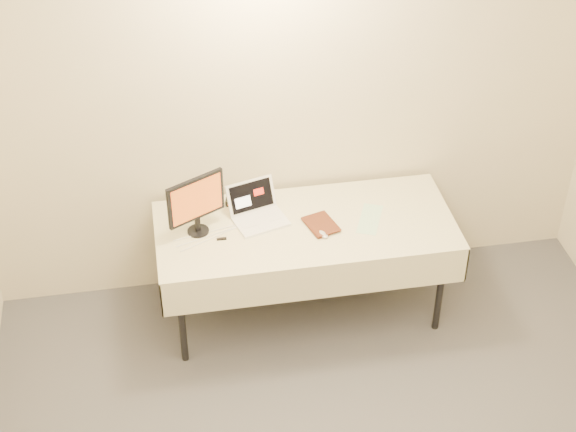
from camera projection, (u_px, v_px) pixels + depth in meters
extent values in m
cube|color=beige|center=(293.00, 102.00, 5.46)|extent=(4.00, 0.10, 2.70)
cylinder|color=black|center=(182.00, 319.00, 5.36)|extent=(0.04, 0.04, 0.69)
cylinder|color=black|center=(440.00, 288.00, 5.59)|extent=(0.04, 0.04, 0.69)
cylinder|color=black|center=(175.00, 258.00, 5.83)|extent=(0.04, 0.04, 0.69)
cylinder|color=black|center=(414.00, 231.00, 6.05)|extent=(0.04, 0.04, 0.69)
cube|color=gray|center=(305.00, 228.00, 5.49)|extent=(1.80, 0.75, 0.04)
cube|color=beige|center=(305.00, 225.00, 5.47)|extent=(1.86, 0.81, 0.01)
cube|color=beige|center=(318.00, 283.00, 5.24)|extent=(1.86, 0.01, 0.25)
cube|color=beige|center=(294.00, 204.00, 5.87)|extent=(1.86, 0.01, 0.25)
cube|color=beige|center=(158.00, 258.00, 5.42)|extent=(0.01, 0.81, 0.25)
cube|color=beige|center=(446.00, 226.00, 5.68)|extent=(0.01, 0.81, 0.25)
cube|color=white|center=(261.00, 222.00, 5.48)|extent=(0.36, 0.30, 0.02)
cube|color=white|center=(251.00, 196.00, 5.52)|extent=(0.33, 0.17, 0.19)
cube|color=black|center=(251.00, 196.00, 5.52)|extent=(0.28, 0.14, 0.16)
cylinder|color=black|center=(198.00, 231.00, 5.41)|extent=(0.18, 0.18, 0.01)
cube|color=black|center=(198.00, 224.00, 5.38)|extent=(0.03, 0.03, 0.10)
cube|color=black|center=(196.00, 199.00, 5.26)|extent=(0.35, 0.20, 0.29)
cube|color=#CF5918|center=(196.00, 199.00, 5.26)|extent=(0.31, 0.16, 0.25)
imported|color=maroon|center=(309.00, 215.00, 5.36)|extent=(0.17, 0.07, 0.22)
cube|color=black|center=(235.00, 202.00, 5.62)|extent=(0.12, 0.07, 0.05)
cube|color=#FF390C|center=(234.00, 204.00, 5.60)|extent=(0.08, 0.02, 0.02)
ellipsoid|color=#BCBCBE|center=(322.00, 234.00, 5.38)|extent=(0.08, 0.11, 0.02)
cube|color=#B8E7BA|center=(370.00, 219.00, 5.51)|extent=(0.24, 0.34, 0.00)
cube|color=black|center=(222.00, 239.00, 5.35)|extent=(0.06, 0.02, 0.01)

